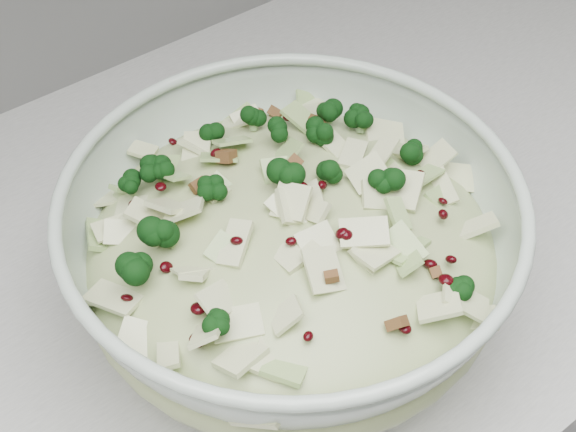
{
  "coord_description": "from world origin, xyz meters",
  "views": [
    {
      "loc": [
        -0.91,
        1.3,
        1.42
      ],
      "look_at": [
        -0.67,
        1.61,
        1.0
      ],
      "focal_mm": 50.0,
      "sensor_mm": 36.0,
      "label": 1
    }
  ],
  "objects": [
    {
      "name": "mixing_bowl",
      "position": [
        -0.68,
        1.6,
        0.97
      ],
      "size": [
        0.36,
        0.36,
        0.13
      ],
      "rotation": [
        0.0,
        0.0,
        0.09
      ],
      "color": "#B0C2B2",
      "rests_on": "counter"
    },
    {
      "name": "salad",
      "position": [
        -0.68,
        1.6,
        0.99
      ],
      "size": [
        0.35,
        0.35,
        0.13
      ],
      "rotation": [
        0.0,
        0.0,
        0.16
      ],
      "color": "#AEB57C",
      "rests_on": "mixing_bowl"
    }
  ]
}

